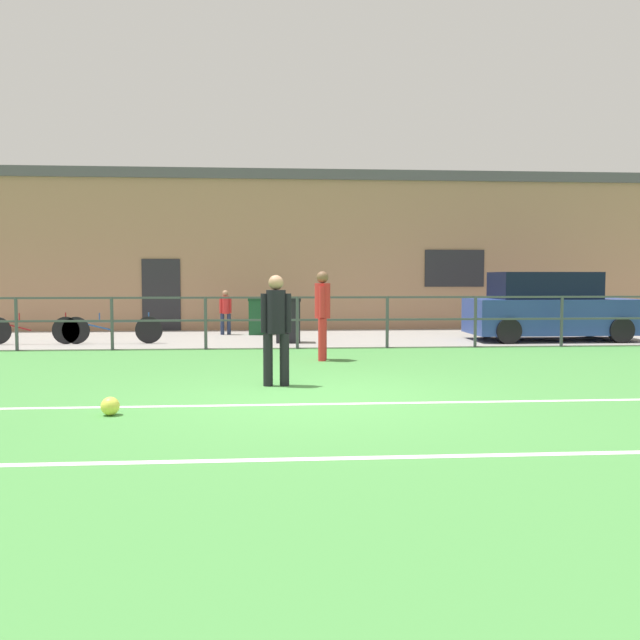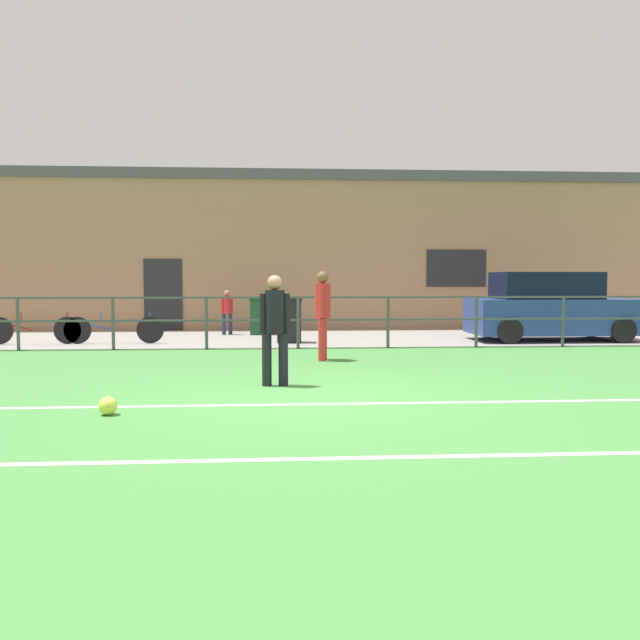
# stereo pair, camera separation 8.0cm
# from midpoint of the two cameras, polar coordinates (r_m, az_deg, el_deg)

# --- Properties ---
(ground) EXTENTS (60.00, 44.00, 0.04)m
(ground) POSITION_cam_midpoint_polar(r_m,az_deg,el_deg) (8.73, -0.23, -6.82)
(ground) COLOR #478C42
(field_line_touchline) EXTENTS (36.00, 0.11, 0.00)m
(field_line_touchline) POSITION_cam_midpoint_polar(r_m,az_deg,el_deg) (8.29, -0.03, -7.23)
(field_line_touchline) COLOR white
(field_line_touchline) RESTS_ON ground
(field_line_hash) EXTENTS (36.00, 0.11, 0.00)m
(field_line_hash) POSITION_cam_midpoint_polar(r_m,az_deg,el_deg) (5.89, 1.63, -11.78)
(field_line_hash) COLOR white
(field_line_hash) RESTS_ON ground
(pavement_strip) EXTENTS (48.00, 5.00, 0.02)m
(pavement_strip) POSITION_cam_midpoint_polar(r_m,az_deg,el_deg) (17.15, -2.05, -1.53)
(pavement_strip) COLOR gray
(pavement_strip) RESTS_ON ground
(perimeter_fence) EXTENTS (36.07, 0.07, 1.15)m
(perimeter_fence) POSITION_cam_midpoint_polar(r_m,az_deg,el_deg) (14.60, -1.74, 0.46)
(perimeter_fence) COLOR #474C51
(perimeter_fence) RESTS_ON ground
(clubhouse_facade) EXTENTS (28.00, 2.56, 4.72)m
(clubhouse_facade) POSITION_cam_midpoint_polar(r_m,az_deg,el_deg) (20.79, -2.40, 5.89)
(clubhouse_facade) COLOR #A37A5B
(clubhouse_facade) RESTS_ON ground
(player_goalkeeper) EXTENTS (0.44, 0.28, 1.60)m
(player_goalkeeper) POSITION_cam_midpoint_polar(r_m,az_deg,el_deg) (9.59, -3.65, -0.27)
(player_goalkeeper) COLOR black
(player_goalkeeper) RESTS_ON ground
(player_winger) EXTENTS (0.30, 0.46, 1.68)m
(player_winger) POSITION_cam_midpoint_polar(r_m,az_deg,el_deg) (12.54, 0.41, 0.88)
(player_winger) COLOR red
(player_winger) RESTS_ON ground
(soccer_ball_match) EXTENTS (0.21, 0.21, 0.21)m
(soccer_ball_match) POSITION_cam_midpoint_polar(r_m,az_deg,el_deg) (8.00, -17.47, -7.04)
(soccer_ball_match) COLOR #E5E04C
(soccer_ball_match) RESTS_ON ground
(spectator_child) EXTENTS (0.32, 0.21, 1.20)m
(spectator_child) POSITION_cam_midpoint_polar(r_m,az_deg,el_deg) (18.09, -7.86, 0.90)
(spectator_child) COLOR #232D4C
(spectator_child) RESTS_ON pavement_strip
(parked_car_red) EXTENTS (4.02, 1.78, 1.68)m
(parked_car_red) POSITION_cam_midpoint_polar(r_m,az_deg,el_deg) (17.29, 19.31, 0.95)
(parked_car_red) COLOR #28428E
(parked_car_red) RESTS_ON pavement_strip
(bicycle_parked_0) EXTENTS (2.31, 0.04, 0.73)m
(bicycle_parked_0) POSITION_cam_midpoint_polar(r_m,az_deg,el_deg) (16.25, -17.16, -0.78)
(bicycle_parked_0) COLOR black
(bicycle_parked_0) RESTS_ON pavement_strip
(bicycle_parked_3) EXTENTS (2.18, 0.04, 0.74)m
(bicycle_parked_3) POSITION_cam_midpoint_polar(r_m,az_deg,el_deg) (16.76, -23.27, -0.78)
(bicycle_parked_3) COLOR black
(bicycle_parked_3) RESTS_ON pavement_strip
(trash_bin_0) EXTENTS (0.68, 0.58, 0.99)m
(trash_bin_0) POSITION_cam_midpoint_polar(r_m,az_deg,el_deg) (18.10, -4.85, 0.35)
(trash_bin_0) COLOR #194C28
(trash_bin_0) RESTS_ON pavement_strip
(trash_bin_1) EXTENTS (0.60, 0.51, 1.06)m
(trash_bin_1) POSITION_cam_midpoint_polar(r_m,az_deg,el_deg) (15.80, -2.54, -0.00)
(trash_bin_1) COLOR black
(trash_bin_1) RESTS_ON pavement_strip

